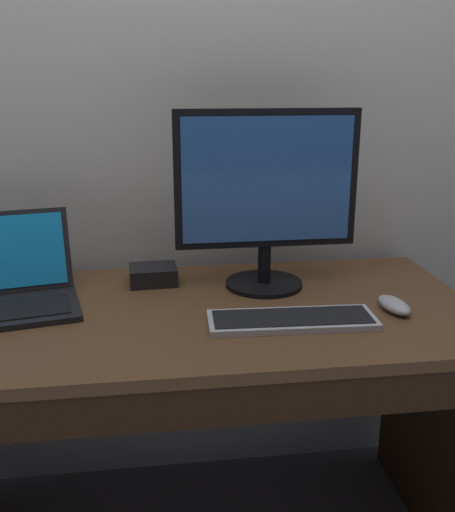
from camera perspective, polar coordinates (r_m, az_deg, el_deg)
back_wall at (r=1.83m, az=-4.58°, el=17.12°), size 4.76×0.04×2.69m
desk at (r=1.63m, az=-2.96°, el=-13.38°), size 1.48×0.72×0.77m
laptop_black at (r=1.62m, az=-19.94°, el=-3.16°), size 0.36×0.36×0.23m
external_monitor at (r=1.61m, az=3.82°, el=5.94°), size 0.51×0.22×0.50m
wired_keyboard at (r=1.45m, az=6.30°, el=-6.20°), size 0.42×0.15×0.02m
computer_mouse at (r=1.56m, az=15.93°, el=-4.62°), size 0.08×0.13×0.03m
external_drive_box at (r=1.71m, az=-7.26°, el=-1.83°), size 0.14×0.11×0.05m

